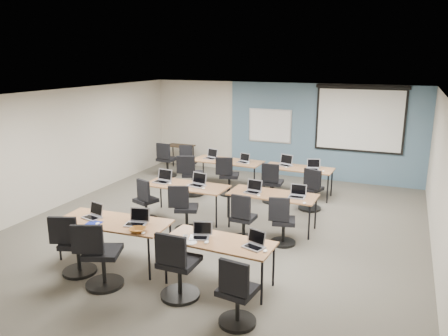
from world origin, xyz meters
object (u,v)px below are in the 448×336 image
at_px(training_table_front_right, 219,244).
at_px(task_chair_3, 237,298).
at_px(task_chair_11, 311,193).
at_px(training_table_back_right, 298,170).
at_px(spare_chair_a, 189,163).
at_px(laptop_4, 163,179).
at_px(task_chair_4, 145,204).
at_px(utility_table, 180,149).
at_px(task_chair_6, 243,222).
at_px(task_chair_7, 282,225).
at_px(laptop_6, 253,189).
at_px(task_chair_9, 228,179).
at_px(task_chair_1, 100,260).
at_px(laptop_8, 211,156).
at_px(laptop_1, 137,220).
at_px(projector_screen, 360,115).
at_px(task_chair_2, 178,271).
at_px(task_chair_10, 272,186).
at_px(laptop_0, 93,214).
at_px(whiteboard, 270,126).
at_px(laptop_2, 200,234).
at_px(training_table_front_left, 113,223).
at_px(task_chair_0, 75,250).
at_px(spare_chair_b, 166,163).
at_px(task_chair_5, 185,212).
at_px(laptop_11, 313,167).
at_px(task_chair_8, 191,178).
at_px(laptop_10, 285,163).
at_px(training_table_mid_left, 186,187).
at_px(training_table_mid_right, 273,196).
at_px(laptop_9, 244,160).
at_px(training_table_back_left, 227,162).
at_px(laptop_5, 198,183).
at_px(laptop_7, 297,194).

relative_size(training_table_front_right, task_chair_3, 1.69).
bearing_deg(task_chair_11, training_table_back_right, 138.55).
relative_size(training_table_front_right, spare_chair_a, 1.75).
bearing_deg(laptop_4, task_chair_4, -95.72).
xyz_separation_m(task_chair_4, utility_table, (-1.45, 4.26, 0.26)).
xyz_separation_m(task_chair_3, task_chair_6, (-0.87, 2.57, -0.02)).
bearing_deg(task_chair_7, laptop_6, 125.96).
height_order(task_chair_6, task_chair_9, task_chair_9).
height_order(task_chair_1, laptop_8, task_chair_1).
bearing_deg(laptop_1, projector_screen, 53.15).
bearing_deg(laptop_8, task_chair_11, -3.22).
height_order(task_chair_1, task_chair_2, same).
distance_m(projector_screen, task_chair_10, 3.33).
bearing_deg(laptop_0, utility_table, 118.20).
relative_size(task_chair_2, task_chair_6, 1.11).
height_order(whiteboard, task_chair_3, whiteboard).
bearing_deg(projector_screen, laptop_2, -103.53).
relative_size(training_table_front_left, laptop_2, 6.44).
height_order(training_table_front_left, task_chair_0, task_chair_0).
bearing_deg(task_chair_1, spare_chair_b, 90.06).
bearing_deg(laptop_1, task_chair_3, -38.21).
relative_size(task_chair_0, task_chair_9, 1.02).
relative_size(laptop_2, task_chair_9, 0.30).
xyz_separation_m(whiteboard, laptop_1, (-0.28, -6.50, -0.66)).
xyz_separation_m(task_chair_0, task_chair_6, (2.03, 2.25, -0.03)).
xyz_separation_m(task_chair_5, task_chair_11, (2.05, 2.23, 0.01)).
distance_m(task_chair_1, laptop_11, 5.95).
height_order(training_table_front_left, task_chair_8, task_chair_8).
bearing_deg(task_chair_8, training_table_front_left, -103.95).
bearing_deg(task_chair_7, task_chair_10, 97.14).
bearing_deg(laptop_10, task_chair_6, -70.56).
xyz_separation_m(training_table_mid_left, laptop_0, (-0.56, -2.36, 0.11)).
relative_size(task_chair_6, laptop_8, 2.83).
relative_size(training_table_mid_right, task_chair_0, 1.73).
bearing_deg(laptop_2, training_table_front_right, -18.75).
height_order(laptop_1, laptop_9, laptop_1).
bearing_deg(task_chair_7, spare_chair_b, 128.83).
distance_m(laptop_1, task_chair_4, 2.07).
bearing_deg(spare_chair_b, task_chair_3, -50.59).
relative_size(task_chair_0, task_chair_8, 0.98).
relative_size(task_chair_5, task_chair_9, 0.98).
relative_size(task_chair_2, spare_chair_b, 1.04).
relative_size(task_chair_0, laptop_8, 3.03).
distance_m(training_table_front_left, task_chair_0, 0.75).
distance_m(training_table_back_left, spare_chair_a, 1.56).
xyz_separation_m(training_table_front_left, utility_table, (-2.00, 6.07, -0.04)).
distance_m(task_chair_9, spare_chair_a, 2.09).
bearing_deg(task_chair_7, laptop_11, 77.44).
height_order(laptop_5, spare_chair_b, spare_chair_b).
height_order(laptop_7, laptop_10, laptop_10).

